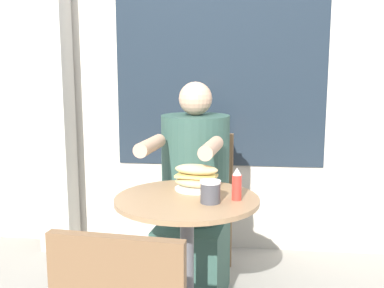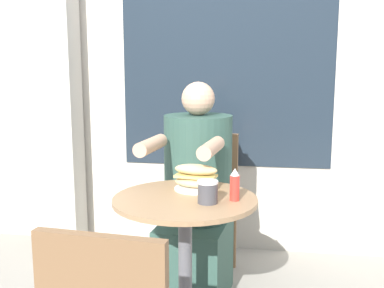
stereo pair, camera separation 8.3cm
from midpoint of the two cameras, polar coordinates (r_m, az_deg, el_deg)
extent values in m
cube|color=beige|center=(3.12, 1.56, 11.97)|extent=(8.00, 0.08, 2.80)
cube|color=#1E2833|center=(3.07, 2.83, 13.29)|extent=(1.42, 0.01, 1.73)
cube|color=#B2ADA3|center=(3.23, -17.92, 7.88)|extent=(0.21, 0.21, 2.40)
cylinder|color=#997551|center=(1.93, -1.90, -7.09)|extent=(0.62, 0.62, 0.02)
cylinder|color=#515156|center=(2.06, -1.85, -16.53)|extent=(0.06, 0.06, 0.69)
cube|color=brown|center=(2.74, 0.05, -8.02)|extent=(0.42, 0.42, 0.02)
cube|color=brown|center=(2.85, 0.82, -2.77)|extent=(0.35, 0.07, 0.42)
cylinder|color=brown|center=(2.64, 2.83, -13.97)|extent=(0.03, 0.03, 0.43)
cylinder|color=brown|center=(2.71, -4.24, -13.33)|extent=(0.03, 0.03, 0.43)
cylinder|color=brown|center=(2.94, 3.97, -11.45)|extent=(0.03, 0.03, 0.43)
cylinder|color=brown|center=(3.01, -2.37, -10.97)|extent=(0.03, 0.03, 0.43)
cube|color=#2D4C42|center=(2.55, -0.89, -14.57)|extent=(0.40, 0.50, 0.45)
cylinder|color=#2D4C42|center=(2.46, -0.54, -2.98)|extent=(0.37, 0.37, 0.57)
sphere|color=tan|center=(2.40, -0.56, 5.79)|extent=(0.18, 0.18, 0.18)
cylinder|color=tan|center=(2.07, 1.31, -0.49)|extent=(0.10, 0.30, 0.07)
cylinder|color=tan|center=(2.15, -6.44, -0.18)|extent=(0.10, 0.30, 0.07)
cylinder|color=white|center=(2.06, -0.61, -5.66)|extent=(0.20, 0.20, 0.01)
ellipsoid|color=#DBB77A|center=(2.05, -0.61, -4.90)|extent=(0.21, 0.12, 0.05)
cube|color=#D6BC66|center=(2.04, -0.61, -4.08)|extent=(0.20, 0.12, 0.01)
ellipsoid|color=#DBB77A|center=(2.04, -0.62, -3.26)|extent=(0.21, 0.12, 0.05)
cylinder|color=#424247|center=(1.85, 1.04, -6.23)|extent=(0.08, 0.08, 0.08)
cylinder|color=white|center=(1.83, 1.05, -4.83)|extent=(0.09, 0.09, 0.01)
cylinder|color=red|center=(1.89, 4.44, -5.53)|extent=(0.04, 0.04, 0.11)
cone|color=white|center=(1.87, 4.47, -3.50)|extent=(0.04, 0.04, 0.03)
camera|label=1|loc=(0.04, -91.15, -0.19)|focal=42.00mm
camera|label=2|loc=(0.04, 88.85, 0.19)|focal=42.00mm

